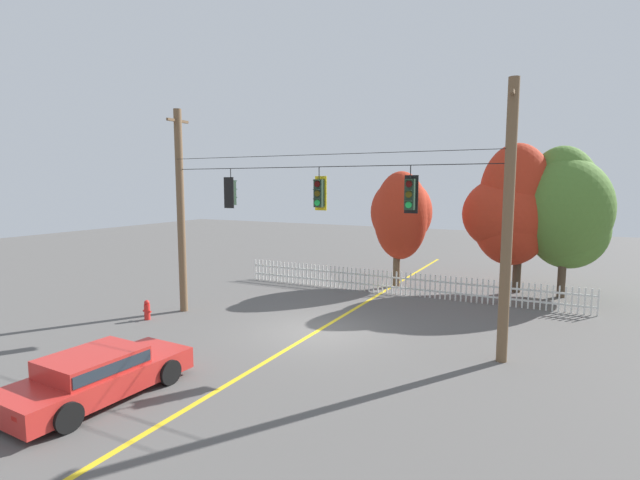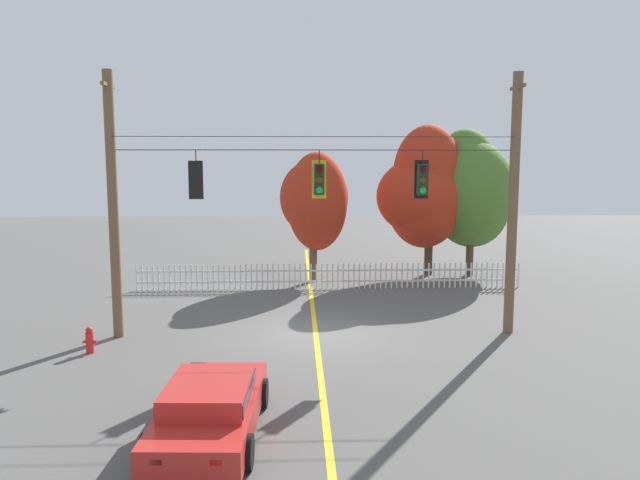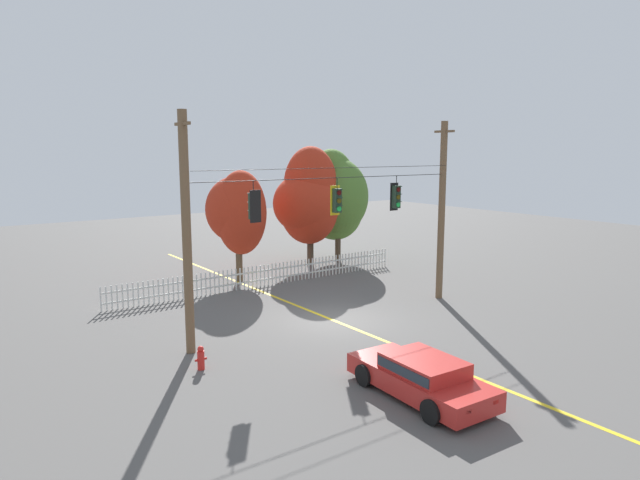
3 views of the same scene
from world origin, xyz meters
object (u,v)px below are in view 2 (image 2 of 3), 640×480
(traffic_signal_southbound_primary, at_px, (422,179))
(autumn_oak_far_east, at_px, (468,192))
(traffic_signal_eastbound_side, at_px, (319,179))
(fire_hydrant, at_px, (90,340))
(autumn_maple_mid, at_px, (424,192))
(parked_car, at_px, (211,406))
(autumn_maple_near_fence, at_px, (315,200))
(traffic_signal_northbound_primary, at_px, (196,180))

(traffic_signal_southbound_primary, xyz_separation_m, autumn_oak_far_east, (4.24, 9.89, -0.91))
(traffic_signal_eastbound_side, bearing_deg, fire_hydrant, -166.13)
(autumn_maple_mid, distance_m, parked_car, 18.36)
(traffic_signal_southbound_primary, distance_m, autumn_maple_near_fence, 9.14)
(traffic_signal_northbound_primary, relative_size, autumn_maple_mid, 0.21)
(traffic_signal_southbound_primary, xyz_separation_m, parked_car, (-5.53, -6.96, -4.20))
(traffic_signal_northbound_primary, height_order, parked_car, traffic_signal_northbound_primary)
(traffic_signal_northbound_primary, bearing_deg, autumn_maple_mid, 46.77)
(traffic_signal_eastbound_side, distance_m, fire_hydrant, 8.04)
(autumn_maple_mid, xyz_separation_m, autumn_oak_far_east, (2.17, 0.48, -0.02))
(traffic_signal_eastbound_side, bearing_deg, traffic_signal_southbound_primary, 0.00)
(autumn_oak_far_east, relative_size, parked_car, 1.52)
(traffic_signal_northbound_primary, xyz_separation_m, fire_hydrant, (-2.84, -1.59, -4.43))
(traffic_signal_eastbound_side, distance_m, autumn_maple_near_fence, 8.65)
(parked_car, bearing_deg, autumn_maple_mid, 65.11)
(fire_hydrant, bearing_deg, traffic_signal_eastbound_side, 13.87)
(autumn_maple_mid, bearing_deg, traffic_signal_eastbound_side, -118.91)
(autumn_maple_mid, bearing_deg, traffic_signal_southbound_primary, -102.41)
(traffic_signal_northbound_primary, distance_m, autumn_maple_mid, 12.98)
(autumn_maple_near_fence, xyz_separation_m, parked_car, (-2.56, -15.53, -3.04))
(autumn_maple_near_fence, bearing_deg, traffic_signal_northbound_primary, -114.06)
(autumn_maple_mid, bearing_deg, fire_hydrant, -136.73)
(autumn_maple_near_fence, distance_m, autumn_maple_mid, 5.12)
(traffic_signal_eastbound_side, xyz_separation_m, traffic_signal_southbound_primary, (3.13, 0.00, -0.00))
(autumn_maple_mid, height_order, parked_car, autumn_maple_mid)
(traffic_signal_northbound_primary, relative_size, autumn_oak_far_east, 0.21)
(traffic_signal_northbound_primary, distance_m, traffic_signal_southbound_primary, 6.80)
(parked_car, bearing_deg, autumn_maple_near_fence, 80.64)
(autumn_maple_mid, bearing_deg, parked_car, -114.89)
(autumn_oak_far_east, height_order, parked_car, autumn_oak_far_east)
(traffic_signal_northbound_primary, relative_size, autumn_maple_near_fence, 0.25)
(traffic_signal_northbound_primary, bearing_deg, fire_hydrant, -150.77)
(traffic_signal_northbound_primary, bearing_deg, autumn_oak_far_east, 41.91)
(traffic_signal_northbound_primary, height_order, autumn_maple_mid, autumn_maple_mid)
(parked_car, bearing_deg, traffic_signal_southbound_primary, 51.54)
(traffic_signal_southbound_primary, height_order, autumn_maple_mid, autumn_maple_mid)
(traffic_signal_southbound_primary, relative_size, autumn_maple_mid, 0.21)
(traffic_signal_southbound_primary, bearing_deg, traffic_signal_northbound_primary, -179.84)
(autumn_oak_far_east, distance_m, parked_car, 19.76)
(traffic_signal_eastbound_side, bearing_deg, parked_car, -109.01)
(traffic_signal_northbound_primary, bearing_deg, traffic_signal_eastbound_side, 0.29)
(traffic_signal_northbound_primary, height_order, fire_hydrant, traffic_signal_northbound_primary)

